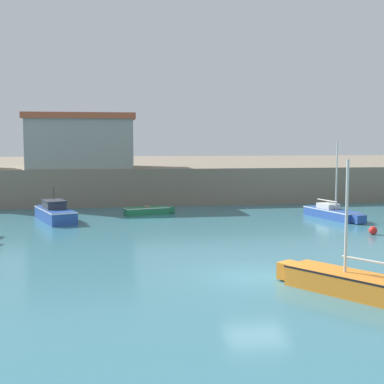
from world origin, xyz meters
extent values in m
plane|color=teal|center=(0.00, 0.00, 0.00)|extent=(200.00, 200.00, 0.00)
cube|color=gray|center=(0.00, 43.68, 1.57)|extent=(120.00, 40.00, 3.13)
cube|color=orange|center=(2.67, -3.10, 0.38)|extent=(3.94, 4.93, 0.77)
cube|color=orange|center=(1.11, -0.76, 0.38)|extent=(1.00, 0.96, 0.65)
cube|color=black|center=(2.67, -3.10, 0.73)|extent=(3.98, 4.98, 0.07)
cylinder|color=silver|center=(2.46, -2.79, 2.76)|extent=(0.10, 0.10, 3.99)
cylinder|color=silver|center=(3.01, -3.62, 1.32)|extent=(1.31, 1.91, 0.08)
cube|color=#284C9E|center=(9.80, 14.95, 0.32)|extent=(2.53, 5.15, 0.64)
cube|color=#284C9E|center=(10.45, 12.23, 0.32)|extent=(0.91, 0.80, 0.55)
cube|color=white|center=(9.80, 14.95, 0.60)|extent=(2.55, 5.20, 0.07)
cylinder|color=silver|center=(9.89, 14.59, 2.99)|extent=(0.10, 0.10, 4.70)
cylinder|color=silver|center=(9.66, 15.55, 1.19)|extent=(0.59, 2.19, 0.08)
cube|color=silver|center=(9.69, 15.43, 0.82)|extent=(1.31, 1.68, 0.36)
cube|color=#284C9E|center=(-9.34, 16.63, 0.42)|extent=(3.25, 5.36, 0.85)
cube|color=#284C9E|center=(-10.30, 19.39, 0.42)|extent=(1.12, 1.01, 0.72)
cube|color=white|center=(-9.34, 16.63, 0.81)|extent=(3.29, 5.42, 0.07)
cube|color=#333842|center=(-9.42, 16.87, 1.09)|extent=(1.77, 2.10, 0.48)
cube|color=#2D333D|center=(-9.42, 16.87, 1.37)|extent=(1.90, 2.27, 0.08)
cylinder|color=black|center=(-9.42, 16.87, 1.86)|extent=(0.04, 0.04, 0.90)
cube|color=#237A4C|center=(-2.96, 19.02, 0.27)|extent=(3.42, 1.84, 0.54)
cube|color=#237A4C|center=(-1.15, 19.47, 0.27)|extent=(0.62, 0.70, 0.46)
cube|color=white|center=(-2.96, 19.02, 0.50)|extent=(3.45, 1.86, 0.07)
cube|color=#997F5B|center=(-2.96, 19.02, 0.58)|extent=(0.42, 0.95, 0.08)
sphere|color=red|center=(9.38, 8.30, 0.24)|extent=(0.48, 0.48, 0.48)
cube|color=gray|center=(-8.00, 27.28, 5.19)|extent=(8.68, 6.90, 4.12)
cube|color=#B25133|center=(-8.00, 27.28, 7.50)|extent=(9.11, 7.25, 0.50)
camera|label=1|loc=(-5.83, -20.29, 5.37)|focal=50.00mm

